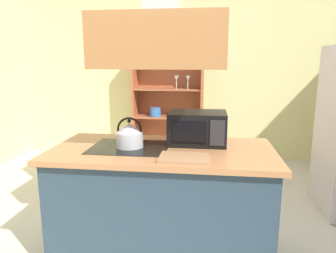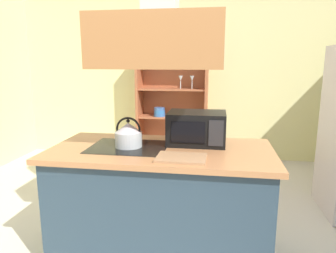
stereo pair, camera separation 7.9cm
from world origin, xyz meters
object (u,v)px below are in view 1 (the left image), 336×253
(dish_cabinet, at_px, (168,112))
(kettle, at_px, (129,135))
(microwave, at_px, (197,128))
(cutting_board, at_px, (184,158))

(dish_cabinet, height_order, kettle, dish_cabinet)
(kettle, bearing_deg, microwave, 19.91)
(kettle, relative_size, cutting_board, 0.69)
(dish_cabinet, distance_m, cutting_board, 2.88)
(dish_cabinet, height_order, microwave, dish_cabinet)
(kettle, bearing_deg, cutting_board, -29.26)
(cutting_board, distance_m, microwave, 0.46)
(dish_cabinet, distance_m, microwave, 2.47)
(dish_cabinet, bearing_deg, microwave, -77.28)
(kettle, height_order, cutting_board, kettle)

